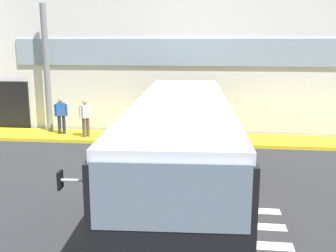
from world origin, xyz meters
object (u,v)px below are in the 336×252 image
entry_support_column (47,69)px  passenger_near_column (61,114)px  bus_main_foreground (181,147)px  passenger_by_doorway (85,115)px  safety_bollard_yellow (199,138)px

entry_support_column → passenger_near_column: 2.20m
bus_main_foreground → passenger_near_column: bearing=134.4°
passenger_by_doorway → entry_support_column: bearing=154.4°
safety_bollard_yellow → passenger_near_column: bearing=168.9°
bus_main_foreground → entry_support_column: bearing=135.5°
passenger_near_column → passenger_by_doorway: same height
bus_main_foreground → passenger_near_column: bus_main_foreground is taller
entry_support_column → safety_bollard_yellow: (7.11, -1.80, -2.60)m
entry_support_column → passenger_by_doorway: bearing=-25.6°
entry_support_column → bus_main_foreground: size_ratio=0.50×
passenger_near_column → passenger_by_doorway: bearing=-18.8°
bus_main_foreground → passenger_near_column: 8.55m
bus_main_foreground → passenger_by_doorway: 7.39m
passenger_near_column → safety_bollard_yellow: (6.31, -1.24, -0.63)m
passenger_by_doorway → bus_main_foreground: bearing=-50.3°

